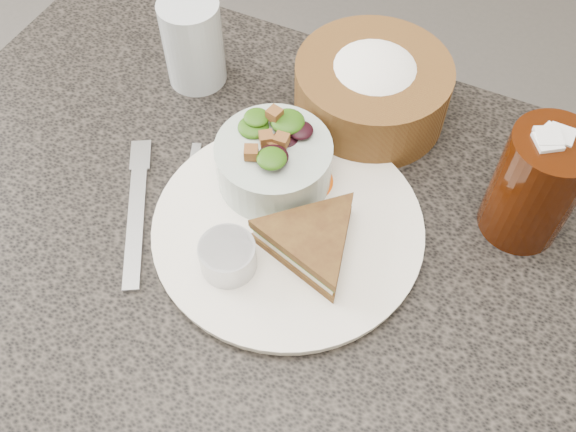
# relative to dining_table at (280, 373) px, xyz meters

# --- Properties ---
(dining_table) EXTENTS (1.00, 0.70, 0.75)m
(dining_table) POSITION_rel_dining_table_xyz_m (0.00, 0.00, 0.00)
(dining_table) COLOR black
(dining_table) RESTS_ON floor
(dinner_plate) EXTENTS (0.30, 0.30, 0.01)m
(dinner_plate) POSITION_rel_dining_table_xyz_m (0.00, 0.03, 0.38)
(dinner_plate) COLOR white
(dinner_plate) RESTS_ON dining_table
(sandwich) EXTENTS (0.17, 0.17, 0.04)m
(sandwich) POSITION_rel_dining_table_xyz_m (0.04, 0.01, 0.41)
(sandwich) COLOR brown
(sandwich) RESTS_ON dinner_plate
(salad_bowl) EXTENTS (0.15, 0.15, 0.08)m
(salad_bowl) POSITION_rel_dining_table_xyz_m (-0.04, 0.08, 0.43)
(salad_bowl) COLOR #A4B6AE
(salad_bowl) RESTS_ON dinner_plate
(dressing_ramekin) EXTENTS (0.08, 0.08, 0.04)m
(dressing_ramekin) POSITION_rel_dining_table_xyz_m (-0.03, -0.05, 0.41)
(dressing_ramekin) COLOR #A5A7AB
(dressing_ramekin) RESTS_ON dinner_plate
(orange_wedge) EXTENTS (0.10, 0.10, 0.03)m
(orange_wedge) POSITION_rel_dining_table_xyz_m (-0.01, 0.09, 0.40)
(orange_wedge) COLOR #EF5907
(orange_wedge) RESTS_ON dinner_plate
(fork) EXTENTS (0.11, 0.17, 0.01)m
(fork) POSITION_rel_dining_table_xyz_m (-0.17, -0.03, 0.38)
(fork) COLOR #ACB0B4
(fork) RESTS_ON dining_table
(knife) EXTENTS (0.08, 0.16, 0.00)m
(knife) POSITION_rel_dining_table_xyz_m (-0.13, 0.02, 0.38)
(knife) COLOR #AEAFB2
(knife) RESTS_ON dining_table
(bread_basket) EXTENTS (0.19, 0.19, 0.11)m
(bread_basket) POSITION_rel_dining_table_xyz_m (0.02, 0.24, 0.43)
(bread_basket) COLOR brown
(bread_basket) RESTS_ON dining_table
(cola_glass) EXTENTS (0.12, 0.12, 0.15)m
(cola_glass) POSITION_rel_dining_table_xyz_m (0.23, 0.15, 0.45)
(cola_glass) COLOR black
(cola_glass) RESTS_ON dining_table
(water_glass) EXTENTS (0.08, 0.08, 0.12)m
(water_glass) POSITION_rel_dining_table_xyz_m (-0.22, 0.20, 0.43)
(water_glass) COLOR #B5C0C8
(water_glass) RESTS_ON dining_table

